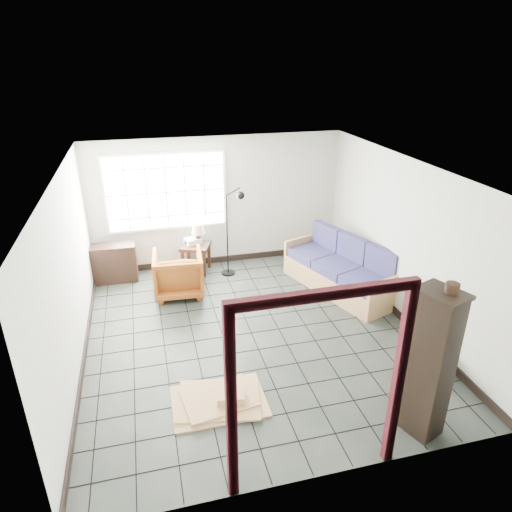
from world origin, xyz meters
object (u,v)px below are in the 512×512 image
object	(u,v)px
futon_sofa	(342,271)
side_table	(196,249)
tall_shelf	(429,363)
armchair	(178,271)

from	to	relation	value
futon_sofa	side_table	xyz separation A→B (m)	(-2.52, 1.38, 0.12)
futon_sofa	side_table	size ratio (longest dim) A/B	3.48
tall_shelf	side_table	bearing A→B (deg)	91.24
futon_sofa	side_table	world-z (taller)	futon_sofa
futon_sofa	tall_shelf	xyz separation A→B (m)	(-0.56, -3.42, 0.57)
armchair	futon_sofa	bearing A→B (deg)	173.16
tall_shelf	armchair	bearing A→B (deg)	99.91
armchair	tall_shelf	world-z (taller)	tall_shelf
side_table	tall_shelf	xyz separation A→B (m)	(1.96, -4.80, 0.45)
futon_sofa	armchair	distance (m)	3.00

